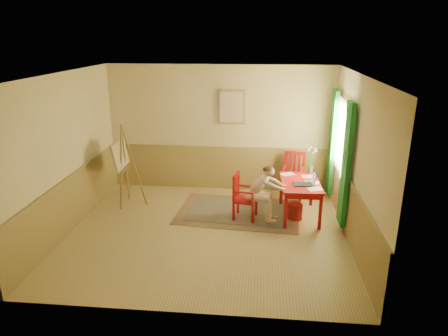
# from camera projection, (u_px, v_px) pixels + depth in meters

# --- Properties ---
(room) EXTENTS (5.04, 4.54, 2.84)m
(room) POSITION_uv_depth(u_px,v_px,m) (206.00, 158.00, 6.93)
(room) COLOR tan
(room) RESTS_ON ground
(wainscot) EXTENTS (5.00, 4.50, 1.00)m
(wainscot) POSITION_uv_depth(u_px,v_px,m) (213.00, 190.00, 7.97)
(wainscot) COLOR tan
(wainscot) RESTS_ON room
(window) EXTENTS (0.12, 2.01, 2.20)m
(window) POSITION_uv_depth(u_px,v_px,m) (340.00, 148.00, 7.77)
(window) COLOR white
(window) RESTS_ON room
(wall_portrait) EXTENTS (0.60, 0.05, 0.76)m
(wall_portrait) POSITION_uv_depth(u_px,v_px,m) (231.00, 107.00, 8.83)
(wall_portrait) COLOR #9E8B5B
(wall_portrait) RESTS_ON room
(rug) EXTENTS (2.52, 1.79, 0.02)m
(rug) POSITION_uv_depth(u_px,v_px,m) (239.00, 212.00, 8.19)
(rug) COLOR #8C7251
(rug) RESTS_ON room
(table) EXTENTS (0.76, 1.23, 0.72)m
(table) POSITION_uv_depth(u_px,v_px,m) (300.00, 186.00, 7.82)
(table) COLOR red
(table) RESTS_ON room
(chair_left) EXTENTS (0.48, 0.47, 0.91)m
(chair_left) POSITION_uv_depth(u_px,v_px,m) (243.00, 196.00, 7.79)
(chair_left) COLOR red
(chair_left) RESTS_ON room
(chair_back) EXTENTS (0.52, 0.54, 1.00)m
(chair_back) POSITION_uv_depth(u_px,v_px,m) (293.00, 176.00, 8.78)
(chair_back) COLOR red
(chair_back) RESTS_ON room
(figure) EXTENTS (0.85, 0.43, 1.11)m
(figure) POSITION_uv_depth(u_px,v_px,m) (261.00, 190.00, 7.66)
(figure) COLOR beige
(figure) RESTS_ON room
(laptop) EXTENTS (0.44, 0.28, 0.25)m
(laptop) POSITION_uv_depth(u_px,v_px,m) (306.00, 182.00, 7.62)
(laptop) COLOR #1E2338
(laptop) RESTS_ON table
(papers) EXTENTS (0.77, 1.08, 0.00)m
(papers) POSITION_uv_depth(u_px,v_px,m) (305.00, 180.00, 7.86)
(papers) COLOR white
(papers) RESTS_ON table
(vase) EXTENTS (0.24, 0.27, 0.55)m
(vase) POSITION_uv_depth(u_px,v_px,m) (311.00, 161.00, 8.21)
(vase) COLOR #3F724C
(vase) RESTS_ON table
(wastebasket) EXTENTS (0.38, 0.38, 0.31)m
(wastebasket) POSITION_uv_depth(u_px,v_px,m) (295.00, 212.00, 7.85)
(wastebasket) COLOR #B12A28
(wastebasket) RESTS_ON room
(easel) EXTENTS (0.57, 0.76, 1.72)m
(easel) POSITION_uv_depth(u_px,v_px,m) (122.00, 158.00, 8.27)
(easel) COLOR olive
(easel) RESTS_ON room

